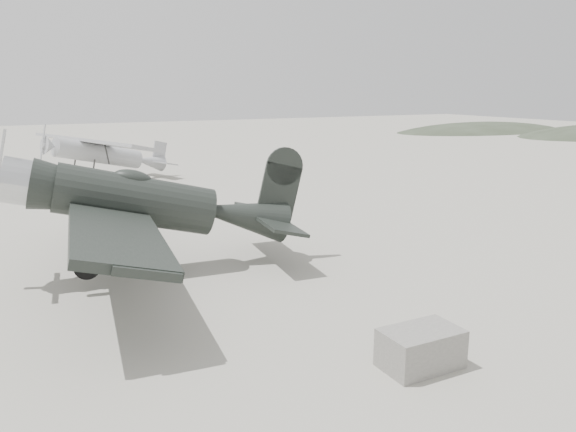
% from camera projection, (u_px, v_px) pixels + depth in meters
% --- Properties ---
extents(ground, '(160.00, 160.00, 0.00)m').
position_uv_depth(ground, '(268.00, 269.00, 17.83)').
color(ground, gray).
rests_on(ground, ground).
extents(hill_northeast, '(32.00, 16.00, 5.20)m').
position_uv_depth(hill_northeast, '(483.00, 131.00, 74.60)').
color(hill_northeast, '#31392A').
rests_on(hill_northeast, ground).
extents(lowwing_monoplane, '(9.13, 12.78, 4.11)m').
position_uv_depth(lowwing_monoplane, '(150.00, 203.00, 17.09)').
color(lowwing_monoplane, black).
rests_on(lowwing_monoplane, ground).
extents(highwing_monoplane, '(8.07, 11.15, 3.20)m').
position_uv_depth(highwing_monoplane, '(104.00, 150.00, 33.21)').
color(highwing_monoplane, '#9C9EA1').
rests_on(highwing_monoplane, ground).
extents(equipment_block, '(1.63, 1.03, 0.81)m').
position_uv_depth(equipment_block, '(421.00, 348.00, 11.48)').
color(equipment_block, slate).
rests_on(equipment_block, ground).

